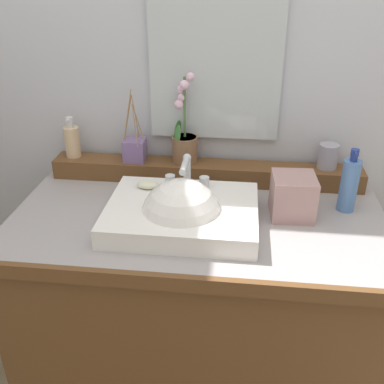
{
  "coord_description": "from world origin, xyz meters",
  "views": [
    {
      "loc": [
        0.12,
        -1.2,
        1.6
      ],
      "look_at": [
        -0.02,
        -0.02,
        0.98
      ],
      "focal_mm": 41.86,
      "sensor_mm": 36.0,
      "label": 1
    }
  ],
  "objects_px": {
    "potted_plant": "(184,139)",
    "soap_bar": "(148,185)",
    "lotion_bottle": "(349,184)",
    "soap_dispenser": "(72,141)",
    "sink_basin": "(182,216)",
    "tumbler_cup": "(328,156)",
    "tissue_box": "(293,196)",
    "reed_diffuser": "(135,149)"
  },
  "relations": [
    {
      "from": "tumbler_cup",
      "to": "tissue_box",
      "type": "relative_size",
      "value": 0.65
    },
    {
      "from": "lotion_bottle",
      "to": "soap_dispenser",
      "type": "bearing_deg",
      "value": 170.01
    },
    {
      "from": "soap_dispenser",
      "to": "lotion_bottle",
      "type": "height_order",
      "value": "soap_dispenser"
    },
    {
      "from": "sink_basin",
      "to": "tissue_box",
      "type": "relative_size",
      "value": 3.4
    },
    {
      "from": "soap_bar",
      "to": "tumbler_cup",
      "type": "height_order",
      "value": "tumbler_cup"
    },
    {
      "from": "sink_basin",
      "to": "soap_bar",
      "type": "distance_m",
      "value": 0.17
    },
    {
      "from": "reed_diffuser",
      "to": "soap_bar",
      "type": "bearing_deg",
      "value": -66.88
    },
    {
      "from": "sink_basin",
      "to": "soap_dispenser",
      "type": "bearing_deg",
      "value": 144.3
    },
    {
      "from": "tumbler_cup",
      "to": "reed_diffuser",
      "type": "xyz_separation_m",
      "value": [
        -0.68,
        -0.01,
        -0.0
      ]
    },
    {
      "from": "soap_bar",
      "to": "reed_diffuser",
      "type": "xyz_separation_m",
      "value": [
        -0.09,
        0.2,
        0.03
      ]
    },
    {
      "from": "soap_bar",
      "to": "lotion_bottle",
      "type": "distance_m",
      "value": 0.63
    },
    {
      "from": "reed_diffuser",
      "to": "lotion_bottle",
      "type": "relative_size",
      "value": 1.25
    },
    {
      "from": "potted_plant",
      "to": "soap_bar",
      "type": "bearing_deg",
      "value": -112.86
    },
    {
      "from": "sink_basin",
      "to": "lotion_bottle",
      "type": "distance_m",
      "value": 0.53
    },
    {
      "from": "soap_bar",
      "to": "lotion_bottle",
      "type": "height_order",
      "value": "lotion_bottle"
    },
    {
      "from": "sink_basin",
      "to": "tumbler_cup",
      "type": "height_order",
      "value": "sink_basin"
    },
    {
      "from": "potted_plant",
      "to": "tissue_box",
      "type": "relative_size",
      "value": 2.39
    },
    {
      "from": "reed_diffuser",
      "to": "tissue_box",
      "type": "distance_m",
      "value": 0.58
    },
    {
      "from": "tumbler_cup",
      "to": "reed_diffuser",
      "type": "bearing_deg",
      "value": -178.92
    },
    {
      "from": "soap_bar",
      "to": "lotion_bottle",
      "type": "relative_size",
      "value": 0.34
    },
    {
      "from": "sink_basin",
      "to": "tumbler_cup",
      "type": "distance_m",
      "value": 0.57
    },
    {
      "from": "sink_basin",
      "to": "tumbler_cup",
      "type": "bearing_deg",
      "value": 34.66
    },
    {
      "from": "tumbler_cup",
      "to": "soap_bar",
      "type": "bearing_deg",
      "value": -159.84
    },
    {
      "from": "reed_diffuser",
      "to": "tissue_box",
      "type": "height_order",
      "value": "reed_diffuser"
    },
    {
      "from": "sink_basin",
      "to": "tumbler_cup",
      "type": "xyz_separation_m",
      "value": [
        0.47,
        0.32,
        0.08
      ]
    },
    {
      "from": "potted_plant",
      "to": "tissue_box",
      "type": "height_order",
      "value": "potted_plant"
    },
    {
      "from": "soap_bar",
      "to": "potted_plant",
      "type": "xyz_separation_m",
      "value": [
        0.09,
        0.21,
        0.08
      ]
    },
    {
      "from": "tumbler_cup",
      "to": "potted_plant",
      "type": "bearing_deg",
      "value": -179.84
    },
    {
      "from": "lotion_bottle",
      "to": "tissue_box",
      "type": "distance_m",
      "value": 0.18
    },
    {
      "from": "soap_dispenser",
      "to": "reed_diffuser",
      "type": "bearing_deg",
      "value": -2.45
    },
    {
      "from": "soap_bar",
      "to": "tissue_box",
      "type": "height_order",
      "value": "tissue_box"
    },
    {
      "from": "potted_plant",
      "to": "reed_diffuser",
      "type": "xyz_separation_m",
      "value": [
        -0.18,
        -0.01,
        -0.04
      ]
    },
    {
      "from": "soap_bar",
      "to": "soap_dispenser",
      "type": "distance_m",
      "value": 0.39
    },
    {
      "from": "sink_basin",
      "to": "reed_diffuser",
      "type": "height_order",
      "value": "reed_diffuser"
    },
    {
      "from": "soap_dispenser",
      "to": "potted_plant",
      "type": "bearing_deg",
      "value": 0.18
    },
    {
      "from": "sink_basin",
      "to": "tissue_box",
      "type": "distance_m",
      "value": 0.35
    },
    {
      "from": "potted_plant",
      "to": "reed_diffuser",
      "type": "height_order",
      "value": "potted_plant"
    },
    {
      "from": "soap_dispenser",
      "to": "tissue_box",
      "type": "relative_size",
      "value": 1.13
    },
    {
      "from": "tumbler_cup",
      "to": "reed_diffuser",
      "type": "relative_size",
      "value": 0.33
    },
    {
      "from": "soap_bar",
      "to": "reed_diffuser",
      "type": "relative_size",
      "value": 0.27
    },
    {
      "from": "soap_bar",
      "to": "tissue_box",
      "type": "relative_size",
      "value": 0.53
    },
    {
      "from": "sink_basin",
      "to": "soap_dispenser",
      "type": "height_order",
      "value": "soap_dispenser"
    }
  ]
}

